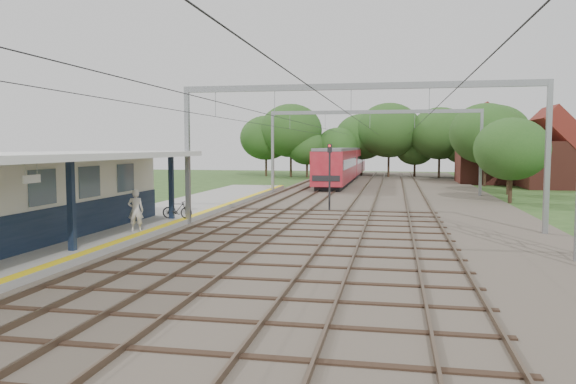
# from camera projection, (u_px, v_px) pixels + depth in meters

# --- Properties ---
(ground) EXTENTS (160.00, 160.00, 0.00)m
(ground) POSITION_uv_depth(u_px,v_px,m) (159.00, 322.00, 12.92)
(ground) COLOR #2D4C1E
(ground) RESTS_ON ground
(ballast_bed) EXTENTS (18.00, 90.00, 0.10)m
(ballast_bed) POSITION_uv_depth(u_px,v_px,m) (377.00, 200.00, 41.54)
(ballast_bed) COLOR #473D33
(ballast_bed) RESTS_ON ground
(platform) EXTENTS (5.00, 52.00, 0.35)m
(platform) POSITION_uv_depth(u_px,v_px,m) (134.00, 224.00, 28.02)
(platform) COLOR gray
(platform) RESTS_ON ground
(yellow_stripe) EXTENTS (0.45, 52.00, 0.01)m
(yellow_stripe) POSITION_uv_depth(u_px,v_px,m) (176.00, 221.00, 27.58)
(yellow_stripe) COLOR yellow
(yellow_stripe) RESTS_ON platform
(station_building) EXTENTS (3.41, 18.00, 3.40)m
(station_building) POSITION_uv_depth(u_px,v_px,m) (15.00, 199.00, 21.27)
(station_building) COLOR beige
(station_building) RESTS_ON platform
(canopy) EXTENTS (6.40, 20.00, 3.44)m
(canopy) POSITION_uv_depth(u_px,v_px,m) (22.00, 157.00, 19.96)
(canopy) COLOR #0F1C31
(canopy) RESTS_ON platform
(rail_tracks) EXTENTS (11.80, 88.00, 0.15)m
(rail_tracks) POSITION_uv_depth(u_px,v_px,m) (343.00, 198.00, 42.00)
(rail_tracks) COLOR brown
(rail_tracks) RESTS_ON ballast_bed
(catenary_system) EXTENTS (17.22, 88.00, 7.00)m
(catenary_system) POSITION_uv_depth(u_px,v_px,m) (366.00, 124.00, 36.59)
(catenary_system) COLOR gray
(catenary_system) RESTS_ON ground
(tree_band) EXTENTS (31.72, 30.88, 8.82)m
(tree_band) POSITION_uv_depth(u_px,v_px,m) (383.00, 139.00, 67.72)
(tree_band) COLOR #382619
(tree_band) RESTS_ON ground
(house_near) EXTENTS (7.00, 6.12, 7.89)m
(house_near) POSITION_uv_depth(u_px,v_px,m) (562.00, 157.00, 53.78)
(house_near) COLOR brown
(house_near) RESTS_ON ground
(house_far) EXTENTS (8.00, 6.12, 8.66)m
(house_far) POSITION_uv_depth(u_px,v_px,m) (496.00, 154.00, 60.57)
(house_far) COLOR brown
(house_far) RESTS_ON ground
(person) EXTENTS (0.77, 0.63, 1.83)m
(person) POSITION_uv_depth(u_px,v_px,m) (136.00, 210.00, 24.27)
(person) COLOR silver
(person) RESTS_ON platform
(bicycle) EXTENTS (1.57, 0.54, 0.93)m
(bicycle) POSITION_uv_depth(u_px,v_px,m) (177.00, 210.00, 28.59)
(bicycle) COLOR black
(bicycle) RESTS_ON platform
(train) EXTENTS (2.86, 35.57, 3.76)m
(train) POSITION_uv_depth(u_px,v_px,m) (345.00, 163.00, 65.26)
(train) COLOR black
(train) RESTS_ON ballast_bed
(signal_post) EXTENTS (0.30, 0.27, 4.18)m
(signal_post) POSITION_uv_depth(u_px,v_px,m) (330.00, 170.00, 34.35)
(signal_post) COLOR black
(signal_post) RESTS_ON ground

